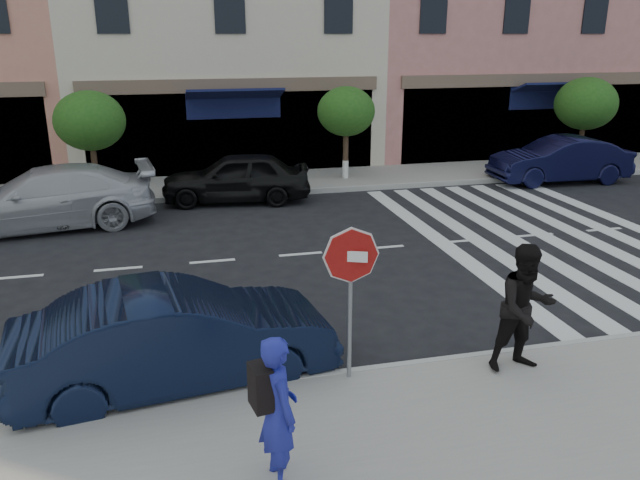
% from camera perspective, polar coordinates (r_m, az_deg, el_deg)
% --- Properties ---
extents(ground, '(120.00, 120.00, 0.00)m').
position_cam_1_polar(ground, '(10.70, 2.72, -8.32)').
color(ground, black).
rests_on(ground, ground).
extents(sidewalk_near, '(60.00, 4.50, 0.15)m').
position_cam_1_polar(sidewalk_near, '(7.69, 11.10, -19.95)').
color(sidewalk_near, gray).
rests_on(sidewalk_near, ground).
extents(sidewalk_far, '(60.00, 3.00, 0.15)m').
position_cam_1_polar(sidewalk_far, '(20.89, -5.80, 5.17)').
color(sidewalk_far, gray).
rests_on(sidewalk_far, ground).
extents(building_centre, '(11.00, 9.00, 11.00)m').
position_cam_1_polar(building_centre, '(26.26, -9.33, 19.64)').
color(building_centre, beige).
rests_on(building_centre, ground).
extents(street_tree_wb, '(2.10, 2.10, 3.06)m').
position_cam_1_polar(street_tree_wb, '(20.24, -20.30, 10.16)').
color(street_tree_wb, '#473323').
rests_on(street_tree_wb, sidewalk_far).
extents(street_tree_c, '(1.90, 1.90, 3.04)m').
position_cam_1_polar(street_tree_c, '(20.91, 2.41, 11.62)').
color(street_tree_c, '#473323').
rests_on(street_tree_c, sidewalk_far).
extents(street_tree_ea, '(2.20, 2.20, 3.19)m').
position_cam_1_polar(street_tree_ea, '(24.93, 23.13, 11.37)').
color(street_tree_ea, '#473323').
rests_on(street_tree_ea, sidewalk_far).
extents(stop_sign, '(0.74, 0.33, 2.23)m').
position_cam_1_polar(stop_sign, '(8.38, 2.85, -2.69)').
color(stop_sign, gray).
rests_on(stop_sign, sidewalk_near).
extents(photographer, '(0.51, 0.69, 1.72)m').
position_cam_1_polar(photographer, '(6.85, -3.81, -15.25)').
color(photographer, navy).
rests_on(photographer, sidewalk_near).
extents(walker, '(0.95, 0.75, 1.90)m').
position_cam_1_polar(walker, '(9.35, 18.28, -5.94)').
color(walker, black).
rests_on(walker, sidewalk_near).
extents(car_near_mid, '(4.64, 2.14, 1.47)m').
position_cam_1_polar(car_near_mid, '(9.11, -12.96, -8.62)').
color(car_near_mid, black).
rests_on(car_near_mid, ground).
extents(car_far_left, '(5.62, 2.83, 1.57)m').
position_cam_1_polar(car_far_left, '(17.52, -23.74, 3.52)').
color(car_far_left, '#AAABB0').
rests_on(car_far_left, ground).
extents(car_far_mid, '(4.56, 2.33, 1.49)m').
position_cam_1_polar(car_far_mid, '(18.80, -7.67, 5.71)').
color(car_far_mid, black).
rests_on(car_far_mid, ground).
extents(car_far_right, '(4.69, 1.84, 1.52)m').
position_cam_1_polar(car_far_right, '(22.64, 21.07, 6.85)').
color(car_far_right, black).
rests_on(car_far_right, ground).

